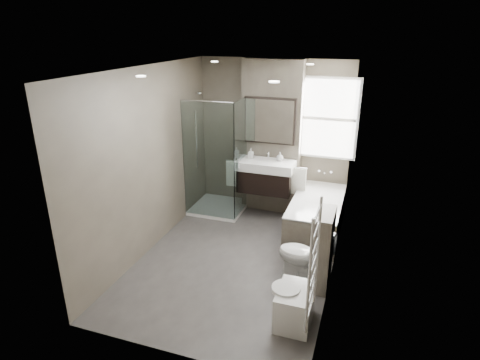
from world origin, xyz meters
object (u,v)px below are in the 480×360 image
at_px(toilet, 304,256).
at_px(bidet, 294,305).
at_px(vanity, 265,176).
at_px(bathtub, 316,214).

relative_size(toilet, bidet, 1.29).
height_order(vanity, bathtub, vanity).
height_order(bathtub, bidet, bathtub).
bearing_deg(vanity, toilet, -59.54).
bearing_deg(vanity, bathtub, -19.37).
bearing_deg(bathtub, vanity, 160.63).
xyz_separation_m(vanity, toilet, (0.97, -1.65, -0.39)).
bearing_deg(toilet, bidet, 14.03).
height_order(bathtub, toilet, toilet).
height_order(vanity, bidet, vanity).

